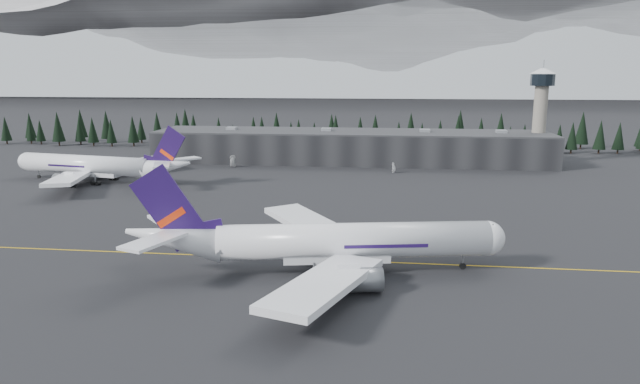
# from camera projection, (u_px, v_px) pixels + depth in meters

# --- Properties ---
(ground) EXTENTS (1400.00, 1400.00, 0.00)m
(ground) POSITION_uv_depth(u_px,v_px,m) (308.00, 256.00, 114.54)
(ground) COLOR black
(ground) RESTS_ON ground
(taxiline) EXTENTS (400.00, 0.40, 0.02)m
(taxiline) POSITION_uv_depth(u_px,v_px,m) (307.00, 259.00, 112.60)
(taxiline) COLOR gold
(taxiline) RESTS_ON ground
(terminal) EXTENTS (160.00, 30.00, 12.60)m
(terminal) POSITION_uv_depth(u_px,v_px,m) (350.00, 146.00, 234.68)
(terminal) COLOR black
(terminal) RESTS_ON ground
(control_tower) EXTENTS (10.00, 10.00, 37.70)m
(control_tower) POSITION_uv_depth(u_px,v_px,m) (541.00, 105.00, 225.30)
(control_tower) COLOR gray
(control_tower) RESTS_ON ground
(treeline) EXTENTS (360.00, 20.00, 15.00)m
(treeline) POSITION_uv_depth(u_px,v_px,m) (356.00, 134.00, 270.38)
(treeline) COLOR black
(treeline) RESTS_ON ground
(mountain_ridge) EXTENTS (4400.00, 900.00, 420.00)m
(mountain_ridge) POSITION_uv_depth(u_px,v_px,m) (381.00, 92.00, 1086.04)
(mountain_ridge) COLOR white
(mountain_ridge) RESTS_ON ground
(jet_main) EXTENTS (69.33, 63.47, 20.54)m
(jet_main) POSITION_uv_depth(u_px,v_px,m) (321.00, 242.00, 104.30)
(jet_main) COLOR white
(jet_main) RESTS_ON ground
(jet_parked) EXTENTS (66.82, 61.18, 19.79)m
(jet_parked) POSITION_uv_depth(u_px,v_px,m) (100.00, 166.00, 190.16)
(jet_parked) COLOR white
(jet_parked) RESTS_ON ground
(gse_vehicle_a) EXTENTS (2.44, 4.80, 1.30)m
(gse_vehicle_a) POSITION_uv_depth(u_px,v_px,m) (233.00, 165.00, 221.67)
(gse_vehicle_a) COLOR silver
(gse_vehicle_a) RESTS_ON ground
(gse_vehicle_b) EXTENTS (4.02, 1.76, 1.35)m
(gse_vehicle_b) POSITION_uv_depth(u_px,v_px,m) (394.00, 171.00, 208.80)
(gse_vehicle_b) COLOR white
(gse_vehicle_b) RESTS_ON ground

